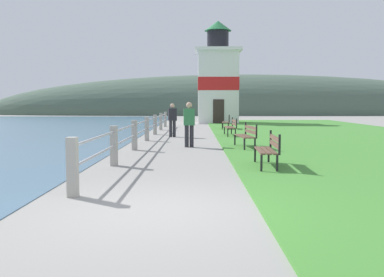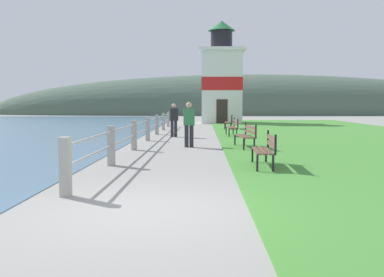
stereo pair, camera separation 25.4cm
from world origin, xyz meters
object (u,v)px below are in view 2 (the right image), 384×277
Objects in this scene: park_bench_by_lighthouse at (229,121)px; person_by_railing at (174,119)px; person_strolling at (189,123)px; park_bench_midway at (247,134)px; park_bench_near at (266,148)px; park_bench_far at (233,126)px; lighthouse at (221,80)px.

park_bench_by_lighthouse is 6.76m from person_by_railing.
person_strolling is 5.06m from person_by_railing.
park_bench_midway is 2.24m from person_strolling.
person_by_railing is at bearing -71.10° from park_bench_near.
park_bench_near is 10.65m from park_bench_far.
lighthouse reaches higher than park_bench_by_lighthouse.
person_by_railing is (-3.04, 10.37, 0.37)m from park_bench_near.
person_strolling reaches higher than park_bench_midway.
park_bench_midway is at bearing -89.92° from lighthouse.
park_bench_near and park_bench_by_lighthouse have the same top height.
lighthouse reaches higher than park_bench_near.
park_bench_near is at bearing -89.95° from lighthouse.
lighthouse is (-0.13, 9.29, 3.08)m from park_bench_by_lighthouse.
park_bench_near is 10.81m from person_by_railing.
park_bench_far is 1.14× the size of park_bench_by_lighthouse.
park_bench_near is 0.91× the size of park_bench_midway.
park_bench_midway is 1.08× the size of person_strolling.
person_strolling is (-2.23, -10.95, 0.40)m from park_bench_by_lighthouse.
person_strolling is at bearing 67.35° from park_bench_far.
lighthouse is 15.80m from person_by_railing.
person_strolling is (-2.10, -20.24, -2.69)m from lighthouse.
person_by_railing reaches higher than park_bench_midway.
person_by_railing reaches higher than park_bench_far.
park_bench_by_lighthouse is at bearing -43.46° from person_by_railing.
park_bench_by_lighthouse is 0.97× the size of person_strolling.
person_strolling reaches higher than park_bench_far.
park_bench_by_lighthouse is at bearing -93.12° from park_bench_far.
park_bench_far is at bearing -100.41° from person_by_railing.
park_bench_near is at bearing -162.37° from person_strolling.
person_by_railing is (-0.91, 4.97, -0.03)m from person_strolling.
park_bench_far is at bearing -90.19° from lighthouse.
person_strolling is (-2.13, 5.40, 0.39)m from park_bench_near.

